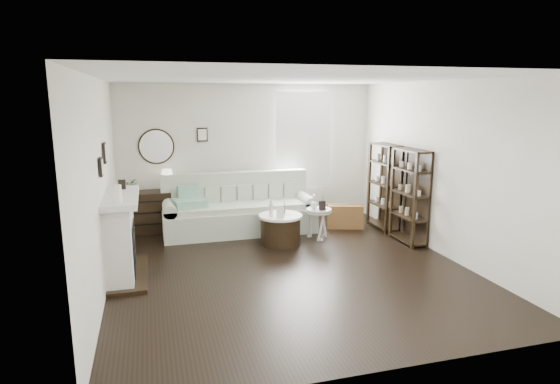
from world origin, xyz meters
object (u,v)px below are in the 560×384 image
object	(u,v)px
dresser	(150,212)
pedestal_table	(319,211)
sofa	(239,212)
drum_table	(280,229)

from	to	relation	value
dresser	pedestal_table	xyz separation A→B (m)	(2.83, -1.24, 0.12)
sofa	dresser	bearing A→B (deg)	166.25
dresser	drum_table	world-z (taller)	dresser
dresser	drum_table	distance (m)	2.50
dresser	pedestal_table	distance (m)	3.09
sofa	pedestal_table	xyz separation A→B (m)	(1.26, -0.86, 0.14)
sofa	dresser	distance (m)	1.62
sofa	dresser	xyz separation A→B (m)	(-1.57, 0.39, 0.02)
sofa	drum_table	distance (m)	1.11
drum_table	pedestal_table	distance (m)	0.77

